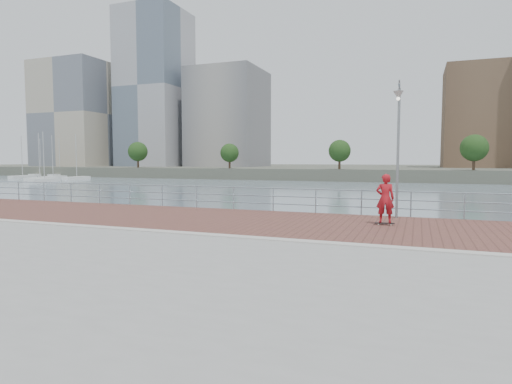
% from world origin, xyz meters
% --- Properties ---
extents(water, '(400.00, 400.00, 0.00)m').
position_xyz_m(water, '(0.00, 0.00, -2.00)').
color(water, slate).
rests_on(water, ground).
extents(seawall, '(40.00, 24.00, 2.00)m').
position_xyz_m(seawall, '(0.00, -5.00, -1.00)').
color(seawall, gray).
rests_on(seawall, ground).
extents(brick_lane, '(40.00, 6.80, 0.02)m').
position_xyz_m(brick_lane, '(0.00, 3.60, 0.01)').
color(brick_lane, brown).
rests_on(brick_lane, seawall).
extents(curb, '(40.00, 0.40, 0.06)m').
position_xyz_m(curb, '(0.00, 0.00, 0.03)').
color(curb, '#B7B5AD').
rests_on(curb, seawall).
extents(far_shore, '(320.00, 95.00, 2.50)m').
position_xyz_m(far_shore, '(0.00, 122.50, -0.75)').
color(far_shore, '#4C5142').
rests_on(far_shore, ground).
extents(guardrail, '(39.06, 0.06, 1.13)m').
position_xyz_m(guardrail, '(0.00, 7.00, 0.69)').
color(guardrail, '#8C9EA8').
rests_on(guardrail, brick_lane).
extents(street_lamp, '(0.39, 1.14, 5.40)m').
position_xyz_m(street_lamp, '(4.58, 6.11, 3.84)').
color(street_lamp, gray).
rests_on(street_lamp, brick_lane).
extents(skateboard, '(0.73, 0.27, 0.08)m').
position_xyz_m(skateboard, '(4.26, 4.29, 0.08)').
color(skateboard, black).
rests_on(skateboard, brick_lane).
extents(skateboarder, '(0.71, 0.52, 1.82)m').
position_xyz_m(skateboarder, '(4.26, 4.29, 1.02)').
color(skateboarder, '#AE1720').
rests_on(skateboarder, skateboard).
extents(shoreline_trees, '(109.66, 5.00, 6.66)m').
position_xyz_m(shoreline_trees, '(-8.58, 77.00, 4.37)').
color(shoreline_trees, '#473323').
rests_on(shoreline_trees, far_shore).
extents(marina, '(31.12, 30.10, 10.17)m').
position_xyz_m(marina, '(-81.10, 62.64, -1.54)').
color(marina, white).
rests_on(marina, water).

